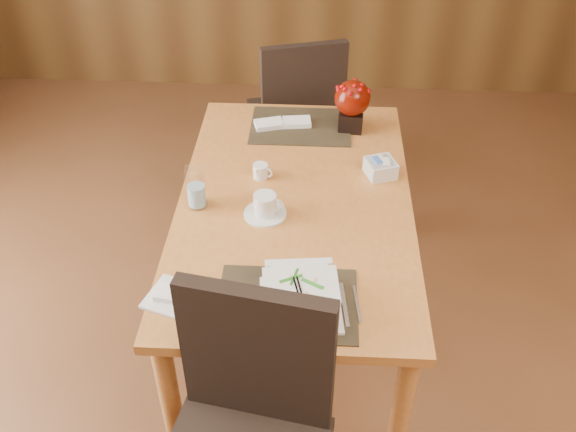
# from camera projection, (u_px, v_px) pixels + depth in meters

# --- Properties ---
(dining_table) EXTENTS (0.90, 1.50, 0.75)m
(dining_table) POSITION_uv_depth(u_px,v_px,m) (295.00, 219.00, 2.54)
(dining_table) COLOR #CC7D38
(dining_table) RESTS_ON ground
(placemat_near) EXTENTS (0.45, 0.33, 0.01)m
(placemat_near) POSITION_uv_depth(u_px,v_px,m) (287.00, 303.00, 2.05)
(placemat_near) COLOR black
(placemat_near) RESTS_ON dining_table
(placemat_far) EXTENTS (0.45, 0.33, 0.01)m
(placemat_far) POSITION_uv_depth(u_px,v_px,m) (301.00, 126.00, 2.91)
(placemat_far) COLOR black
(placemat_far) RESTS_ON dining_table
(soup_setting) EXTENTS (0.28, 0.28, 0.10)m
(soup_setting) POSITION_uv_depth(u_px,v_px,m) (300.00, 296.00, 2.01)
(soup_setting) COLOR white
(soup_setting) RESTS_ON dining_table
(coffee_cup) EXTENTS (0.16, 0.16, 0.09)m
(coffee_cup) POSITION_uv_depth(u_px,v_px,m) (265.00, 207.00, 2.38)
(coffee_cup) COLOR white
(coffee_cup) RESTS_ON dining_table
(water_glass) EXTENTS (0.09, 0.09, 0.17)m
(water_glass) POSITION_uv_depth(u_px,v_px,m) (196.00, 187.00, 2.40)
(water_glass) COLOR silver
(water_glass) RESTS_ON dining_table
(creamer_jug) EXTENTS (0.11, 0.11, 0.06)m
(creamer_jug) POSITION_uv_depth(u_px,v_px,m) (261.00, 171.00, 2.58)
(creamer_jug) COLOR white
(creamer_jug) RESTS_ON dining_table
(sugar_caddy) EXTENTS (0.14, 0.14, 0.07)m
(sugar_caddy) POSITION_uv_depth(u_px,v_px,m) (381.00, 168.00, 2.59)
(sugar_caddy) COLOR white
(sugar_caddy) RESTS_ON dining_table
(berry_decor) EXTENTS (0.16, 0.16, 0.23)m
(berry_decor) POSITION_uv_depth(u_px,v_px,m) (352.00, 103.00, 2.81)
(berry_decor) COLOR black
(berry_decor) RESTS_ON dining_table
(napkins_far) EXTENTS (0.27, 0.14, 0.02)m
(napkins_far) POSITION_uv_depth(u_px,v_px,m) (285.00, 123.00, 2.90)
(napkins_far) COLOR white
(napkins_far) RESTS_ON dining_table
(bread_plate) EXTENTS (0.20, 0.20, 0.01)m
(bread_plate) POSITION_uv_depth(u_px,v_px,m) (173.00, 297.00, 2.07)
(bread_plate) COLOR white
(bread_plate) RESTS_ON dining_table
(near_chair) EXTENTS (0.56, 0.56, 1.03)m
(near_chair) POSITION_uv_depth(u_px,v_px,m) (247.00, 429.00, 1.89)
(near_chair) COLOR black
(near_chair) RESTS_ON ground
(far_chair) EXTENTS (0.56, 0.56, 0.97)m
(far_chair) POSITION_uv_depth(u_px,v_px,m) (298.00, 111.00, 3.43)
(far_chair) COLOR black
(far_chair) RESTS_ON ground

